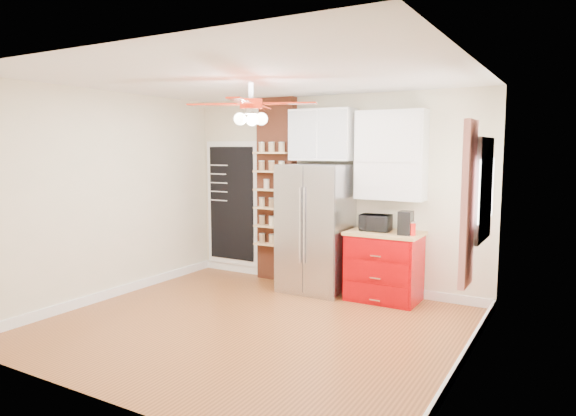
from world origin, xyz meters
The scene contains 21 objects.
floor centered at (0.00, 0.00, 0.00)m, with size 4.50×4.50×0.00m, color brown.
ceiling centered at (0.00, 0.00, 2.70)m, with size 4.50×4.50×0.00m, color white.
wall_back centered at (0.00, 2.00, 1.35)m, with size 4.50×0.02×2.70m, color beige.
wall_front centered at (0.00, -2.00, 1.35)m, with size 4.50×0.02×2.70m, color beige.
wall_left centered at (-2.25, 0.00, 1.35)m, with size 0.02×4.00×2.70m, color beige.
wall_right centered at (2.25, 0.00, 1.35)m, with size 0.02×4.00×2.70m, color beige.
chalkboard centered at (-1.70, 1.96, 1.10)m, with size 0.95×0.05×1.95m.
brick_pillar centered at (-0.85, 1.92, 1.35)m, with size 0.60×0.16×2.70m, color brown.
fridge centered at (-0.05, 1.63, 0.88)m, with size 0.90×0.70×1.75m, color #B2B3B7.
upper_glass_cabinet centered at (-0.05, 1.82, 2.15)m, with size 0.90×0.35×0.70m, color white.
red_cabinet centered at (0.92, 1.68, 0.45)m, with size 0.94×0.64×0.90m.
upper_shelf_unit centered at (0.92, 1.85, 1.88)m, with size 0.90×0.30×1.15m, color white.
window centered at (2.23, 0.90, 1.55)m, with size 0.04×0.75×1.05m, color white.
curtain centered at (2.18, 0.35, 1.45)m, with size 0.06×0.40×1.55m, color red.
ceiling_fan centered at (0.00, 0.00, 2.42)m, with size 1.40×1.40×0.44m.
toaster_oven centered at (0.79, 1.68, 1.01)m, with size 0.39×0.26×0.21m, color black.
coffee_maker centered at (1.22, 1.59, 1.05)m, with size 0.16×0.19×0.29m, color black.
canister_left centered at (1.29, 1.59, 0.98)m, with size 0.11×0.11×0.15m, color red.
canister_right centered at (1.26, 1.68, 0.98)m, with size 0.10×0.10×0.15m, color red.
pantry_jar_oats centered at (-0.94, 1.78, 1.44)m, with size 0.09×0.09×0.13m, color #C0AD92.
pantry_jar_beans centered at (-0.68, 1.76, 1.44)m, with size 0.09×0.09×0.13m, color #956D4B.
Camera 1 is at (3.09, -4.58, 1.96)m, focal length 32.00 mm.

